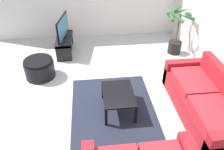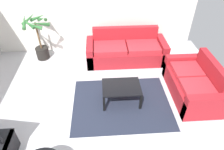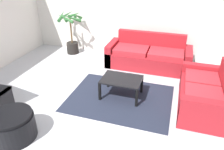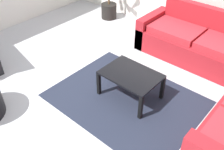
{
  "view_description": "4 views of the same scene",
  "coord_description": "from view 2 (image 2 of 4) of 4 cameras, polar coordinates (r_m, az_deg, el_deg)",
  "views": [
    {
      "loc": [
        3.94,
        0.11,
        3.29
      ],
      "look_at": [
        0.17,
        0.54,
        0.58
      ],
      "focal_mm": 36.14,
      "sensor_mm": 36.0,
      "label": 1
    },
    {
      "loc": [
        0.16,
        -2.61,
        3.34
      ],
      "look_at": [
        0.39,
        0.83,
        0.6
      ],
      "focal_mm": 31.72,
      "sensor_mm": 36.0,
      "label": 2
    },
    {
      "loc": [
        1.6,
        -3.24,
        2.66
      ],
      "look_at": [
        0.41,
        0.49,
        0.56
      ],
      "focal_mm": 34.39,
      "sensor_mm": 36.0,
      "label": 3
    },
    {
      "loc": [
        2.36,
        -1.85,
        2.71
      ],
      "look_at": [
        0.42,
        0.38,
        0.46
      ],
      "focal_mm": 41.22,
      "sensor_mm": 36.0,
      "label": 4
    }
  ],
  "objects": [
    {
      "name": "ground_plane",
      "position": [
        4.24,
        -4.64,
        -13.58
      ],
      "size": [
        6.6,
        6.6,
        0.0
      ],
      "primitive_type": "plane",
      "color": "#B2B2B7"
    },
    {
      "name": "wall_back",
      "position": [
        5.95,
        -5.44,
        18.88
      ],
      "size": [
        6.0,
        0.06,
        2.7
      ],
      "primitive_type": "cube",
      "color": "silver",
      "rests_on": "ground"
    },
    {
      "name": "couch_main",
      "position": [
        5.81,
        4.06,
        6.92
      ],
      "size": [
        2.25,
        0.9,
        0.9
      ],
      "color": "maroon",
      "rests_on": "ground"
    },
    {
      "name": "couch_loveseat",
      "position": [
        4.98,
        22.37,
        -2.51
      ],
      "size": [
        0.9,
        1.63,
        0.9
      ],
      "color": "maroon",
      "rests_on": "ground"
    },
    {
      "name": "coffee_table",
      "position": [
        4.4,
        2.72,
        -3.86
      ],
      "size": [
        0.85,
        0.61,
        0.43
      ],
      "color": "black",
      "rests_on": "ground"
    },
    {
      "name": "area_rug",
      "position": [
        4.59,
        2.71,
        -8.1
      ],
      "size": [
        2.2,
        1.7,
        0.01
      ],
      "primitive_type": "cube",
      "color": "#1E2333",
      "rests_on": "ground"
    },
    {
      "name": "potted_palm",
      "position": [
        6.07,
        -20.24,
        9.58
      ],
      "size": [
        0.78,
        0.78,
        1.33
      ],
      "color": "black",
      "rests_on": "ground"
    }
  ]
}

